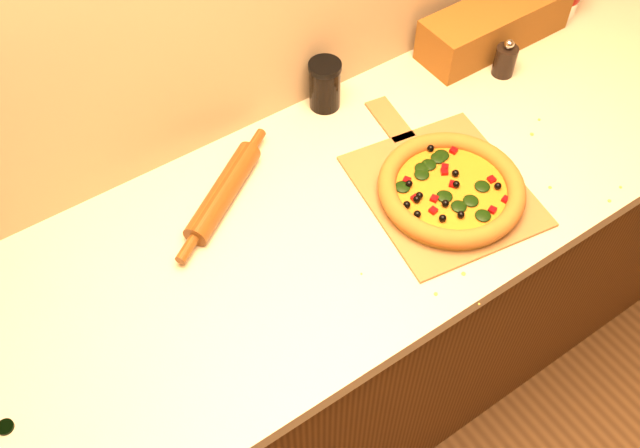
# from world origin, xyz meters

# --- Properties ---
(cabinet) EXTENTS (2.80, 0.65, 0.86)m
(cabinet) POSITION_xyz_m (0.00, 1.43, 0.43)
(cabinet) COLOR #45270E
(cabinet) RESTS_ON ground
(countertop) EXTENTS (2.84, 0.68, 0.04)m
(countertop) POSITION_xyz_m (0.00, 1.43, 0.88)
(countertop) COLOR beige
(countertop) RESTS_ON cabinet
(pizza_peel) EXTENTS (0.39, 0.53, 0.01)m
(pizza_peel) POSITION_xyz_m (0.31, 1.35, 0.90)
(pizza_peel) COLOR brown
(pizza_peel) RESTS_ON countertop
(pizza) EXTENTS (0.31, 0.31, 0.04)m
(pizza) POSITION_xyz_m (0.31, 1.32, 0.93)
(pizza) COLOR gold
(pizza) RESTS_ON pizza_peel
(bottle_cap) EXTENTS (0.04, 0.04, 0.01)m
(bottle_cap) POSITION_xyz_m (-0.66, 1.35, 0.90)
(bottle_cap) COLOR black
(bottle_cap) RESTS_ON countertop
(pepper_grinder) EXTENTS (0.05, 0.05, 0.10)m
(pepper_grinder) POSITION_xyz_m (0.69, 1.55, 0.94)
(pepper_grinder) COLOR black
(pepper_grinder) RESTS_ON countertop
(rolling_pin) EXTENTS (0.33, 0.23, 0.05)m
(rolling_pin) POSITION_xyz_m (-0.09, 1.58, 0.93)
(rolling_pin) COLOR #572E0E
(rolling_pin) RESTS_ON countertop
(bread_bag) EXTENTS (0.42, 0.14, 0.11)m
(bread_bag) POSITION_xyz_m (0.75, 1.66, 0.96)
(bread_bag) COLOR brown
(bread_bag) RESTS_ON countertop
(dark_jar) EXTENTS (0.08, 0.08, 0.12)m
(dark_jar) POSITION_xyz_m (0.25, 1.71, 0.96)
(dark_jar) COLOR black
(dark_jar) RESTS_ON countertop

